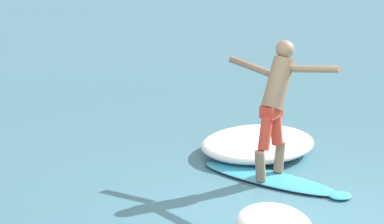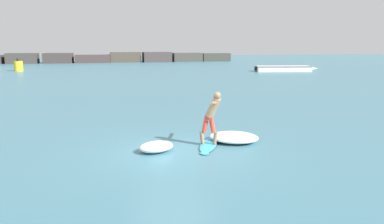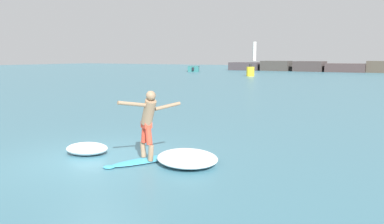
# 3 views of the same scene
# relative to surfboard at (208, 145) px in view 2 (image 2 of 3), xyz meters

# --- Properties ---
(ground_plane) EXTENTS (200.00, 200.00, 0.00)m
(ground_plane) POSITION_rel_surfboard_xyz_m (-1.28, -0.41, -0.03)
(ground_plane) COLOR #3E7181
(rock_jetty_breakwater) EXTENTS (48.36, 4.74, 5.41)m
(rock_jetty_breakwater) POSITION_rel_surfboard_xyz_m (-0.19, 61.59, 0.84)
(rock_jetty_breakwater) COLOR #40383B
(rock_jetty_breakwater) RESTS_ON ground
(surfboard) EXTENTS (1.38, 2.17, 0.19)m
(surfboard) POSITION_rel_surfboard_xyz_m (0.00, 0.00, 0.00)
(surfboard) COLOR #39A3CA
(surfboard) RESTS_ON ground
(surfer) EXTENTS (0.97, 1.54, 1.78)m
(surfer) POSITION_rel_surfboard_xyz_m (0.12, -0.02, 1.09)
(surfer) COLOR #8D6E52
(surfer) RESTS_ON surfboard
(fishing_boat_near_jetty) EXTENTS (7.99, 3.57, 0.68)m
(fishing_boat_near_jetty) POSITION_rel_surfboard_xyz_m (20.24, 31.01, 0.34)
(fishing_boat_near_jetty) COLOR white
(fishing_boat_near_jetty) RESTS_ON ground
(channel_marker_buoy) EXTENTS (1.06, 1.06, 1.62)m
(channel_marker_buoy) POSITION_rel_surfboard_xyz_m (-12.30, 40.77, 0.63)
(channel_marker_buoy) COLOR yellow
(channel_marker_buoy) RESTS_ON ground
(wave_foam_at_tail) EXTENTS (1.38, 1.21, 0.32)m
(wave_foam_at_tail) POSITION_rel_surfboard_xyz_m (-1.82, -0.22, 0.13)
(wave_foam_at_tail) COLOR white
(wave_foam_at_tail) RESTS_ON ground
(wave_foam_at_nose) EXTENTS (2.28, 2.23, 0.30)m
(wave_foam_at_nose) POSITION_rel_surfboard_xyz_m (1.04, 0.32, 0.12)
(wave_foam_at_nose) COLOR white
(wave_foam_at_nose) RESTS_ON ground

